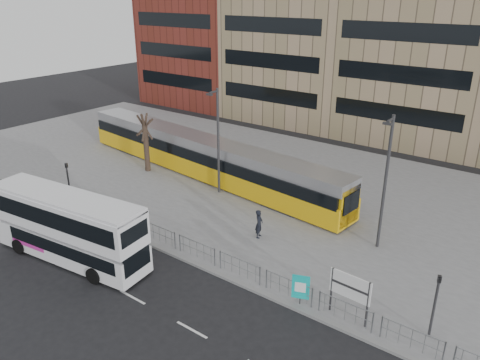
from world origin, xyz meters
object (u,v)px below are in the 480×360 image
Objects in this scene: tram at (203,156)px; bare_tree at (143,111)px; station_sign at (350,289)px; lamp_post_west at (218,138)px; double_decker_bus at (68,225)px; pedestrian at (259,224)px; traffic_light_west at (68,178)px; traffic_light_east at (436,298)px; lamp_post_east at (385,178)px; ad_panel at (301,287)px.

bare_tree reaches higher than tram.
station_sign is 0.30× the size of lamp_post_west.
double_decker_bus is 10.96m from pedestrian.
double_decker_bus is 7.29m from traffic_light_west.
lamp_post_east is at bearing 103.74° from traffic_light_east.
tram is at bearing 154.26° from station_sign.
lamp_post_west reaches higher than bare_tree.
double_decker_bus is at bearing -139.65° from lamp_post_east.
station_sign is 0.75× the size of traffic_light_west.
bare_tree is at bearing 164.11° from station_sign.
double_decker_bus is 12.22m from lamp_post_west.
tram reaches higher than traffic_light_east.
lamp_post_east reaches higher than station_sign.
pedestrian is at bearing 120.35° from ad_panel.
bare_tree is (-19.23, 7.93, 4.12)m from ad_panel.
bare_tree is at bearing 136.20° from ad_panel.
double_decker_bus is 3.24× the size of traffic_light_west.
bare_tree is (-13.89, 3.72, 4.15)m from pedestrian.
station_sign reaches higher than ad_panel.
pedestrian is 8.06m from lamp_post_west.
traffic_light_west is 20.93m from lamp_post_east.
traffic_light_east reaches higher than pedestrian.
double_decker_bus is 17.78m from lamp_post_east.
station_sign is at bearing 172.28° from traffic_light_east.
bare_tree is at bearing -179.63° from lamp_post_west.
traffic_light_east reaches higher than station_sign.
bare_tree reaches higher than pedestrian.
traffic_light_west is (-6.03, 4.09, -0.01)m from double_decker_bus.
pedestrian is at bearing 156.83° from station_sign.
traffic_light_east is at bearing -16.30° from tram.
lamp_post_west is at bearing 134.47° from traffic_light_east.
lamp_post_west is 1.14× the size of bare_tree.
tram is 4.66m from lamp_post_west.
bare_tree is (-0.67, 7.83, 3.08)m from traffic_light_west.
traffic_light_east is at bearing -20.71° from lamp_post_west.
station_sign is 3.57m from traffic_light_east.
double_decker_bus is 14.16m from tram.
station_sign is at bearing -22.92° from tram.
pedestrian is 0.23× the size of lamp_post_east.
lamp_post_west reaches higher than station_sign.
station_sign is at bearing -14.98° from traffic_light_west.
double_decker_bus is at bearing 171.82° from traffic_light_east.
tram is at bearing 148.66° from lamp_post_west.
lamp_post_west is 12.54m from lamp_post_east.
traffic_light_west is 24.26m from traffic_light_east.
ad_panel is 18.59m from traffic_light_west.
double_decker_bus is 5.58× the size of pedestrian.
ad_panel is at bearing 169.48° from traffic_light_east.
bare_tree reaches higher than double_decker_bus.
traffic_light_east is 18.62m from lamp_post_west.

